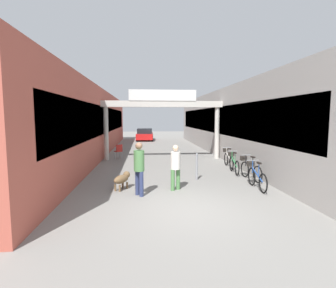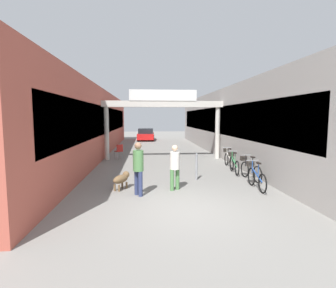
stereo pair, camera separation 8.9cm
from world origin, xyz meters
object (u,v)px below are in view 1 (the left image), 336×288
Objects in this scene: bicycle_green_third at (234,163)px; bicycle_silver_farthest at (228,158)px; parked_car_red at (145,134)px; pedestrian_with_dog at (139,165)px; bicycle_blue_nearest at (256,176)px; dog_on_leash at (122,179)px; pedestrian_companion at (175,165)px; bollard_post_metal at (197,166)px; cafe_chair_red_nearer at (119,150)px; bicycle_black_second at (250,169)px.

bicycle_green_third is 1.46m from bicycle_silver_farthest.
bicycle_silver_farthest is 0.42× the size of parked_car_red.
pedestrian_with_dog reaches higher than bicycle_blue_nearest.
dog_on_leash is at bearing 176.81° from bicycle_blue_nearest.
pedestrian_companion is 1.78m from bollard_post_metal.
pedestrian_with_dog is at bearing -156.14° from pedestrian_companion.
bollard_post_metal is 6.76m from cafe_chair_red_nearer.
bicycle_green_third is at bearing 88.03° from bicycle_blue_nearest.
parked_car_red is at bearing 102.73° from bicycle_black_second.
pedestrian_companion is 1.45× the size of bollard_post_metal.
bicycle_black_second is 2.74m from bicycle_silver_farthest.
cafe_chair_red_nearer is (-5.64, 4.47, 0.10)m from bicycle_green_third.
bicycle_black_second is 19.25m from parked_car_red.
cafe_chair_red_nearer is at bearing 110.46° from pedestrian_companion.
pedestrian_companion is at bearing -138.96° from bicycle_green_third.
bicycle_blue_nearest is 20.50m from parked_car_red.
pedestrian_companion reaches higher than cafe_chair_red_nearer.
bicycle_silver_farthest is 16.59m from parked_car_red.
parked_car_red is (-2.05, 18.69, 0.09)m from bollard_post_metal.
bicycle_silver_farthest reaches higher than cafe_chair_red_nearer.
bicycle_blue_nearest reaches higher than dog_on_leash.
dog_on_leash is 0.50× the size of bicycle_blue_nearest.
cafe_chair_red_nearer is at bearing 135.48° from bicycle_black_second.
parked_car_red is (-1.02, 20.09, -0.26)m from pedestrian_companion.
pedestrian_with_dog reaches higher than bicycle_green_third.
pedestrian_companion reaches higher than bicycle_black_second.
pedestrian_companion is 0.94× the size of bicycle_silver_farthest.
bollard_post_metal is 1.23× the size of cafe_chair_red_nearer.
pedestrian_with_dog is 4.22m from bicycle_blue_nearest.
bicycle_blue_nearest is 2.35m from bollard_post_metal.
bicycle_blue_nearest is at bearing -52.00° from cafe_chair_red_nearer.
pedestrian_with_dog is 3.04m from bollard_post_metal.
parked_car_red reaches higher than cafe_chair_red_nearer.
bicycle_green_third is at bearing 41.04° from pedestrian_companion.
bollard_post_metal is at bearing 40.63° from pedestrian_with_dog.
bicycle_silver_farthest is 1.90× the size of cafe_chair_red_nearer.
cafe_chair_red_nearer is 13.12m from parked_car_red.
pedestrian_companion is 0.94× the size of bicycle_blue_nearest.
bicycle_black_second is 8.22m from cafe_chair_red_nearer.
dog_on_leash is 0.50× the size of bicycle_green_third.
bicycle_blue_nearest is 9.01m from cafe_chair_red_nearer.
bicycle_black_second is at bearing -80.12° from bicycle_green_third.
pedestrian_with_dog reaches higher than cafe_chair_red_nearer.
bicycle_silver_farthest is at bearing 51.61° from pedestrian_companion.
bicycle_blue_nearest is at bearing -103.30° from bicycle_black_second.
pedestrian_companion is 4.00m from bicycle_green_third.
dog_on_leash is at bearing -83.47° from cafe_chair_red_nearer.
cafe_chair_red_nearer is (-5.86, 5.76, 0.10)m from bicycle_black_second.
bicycle_blue_nearest is at bearing 7.29° from pedestrian_with_dog.
bollard_post_metal reaches higher than bicycle_green_third.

